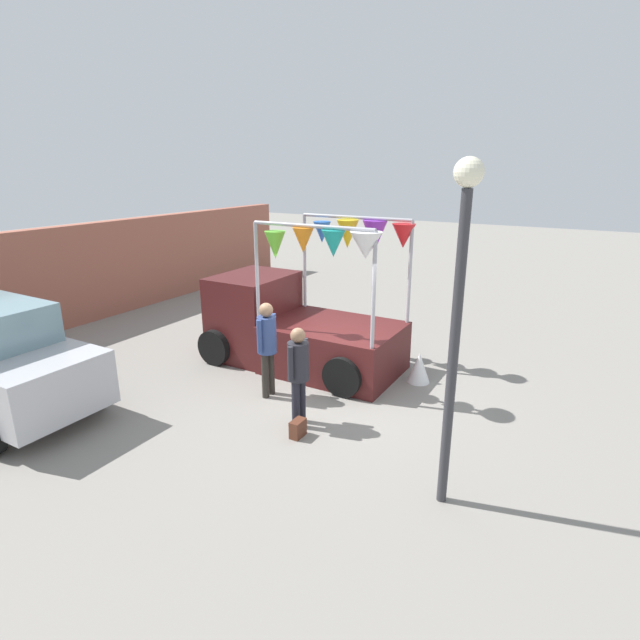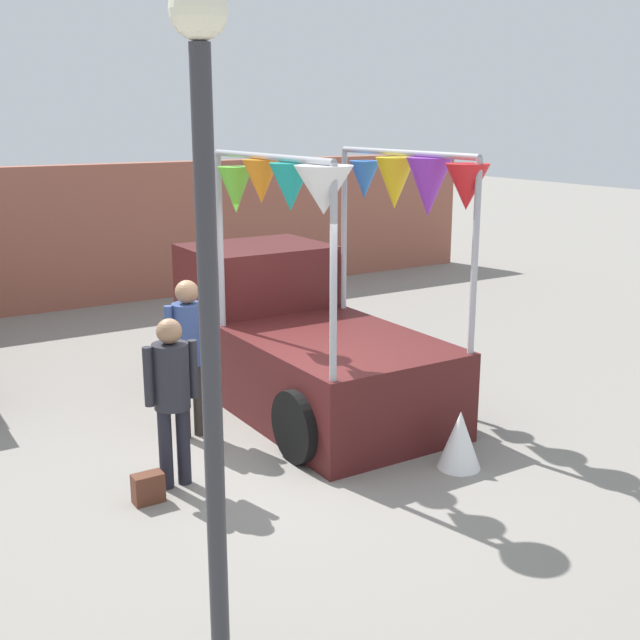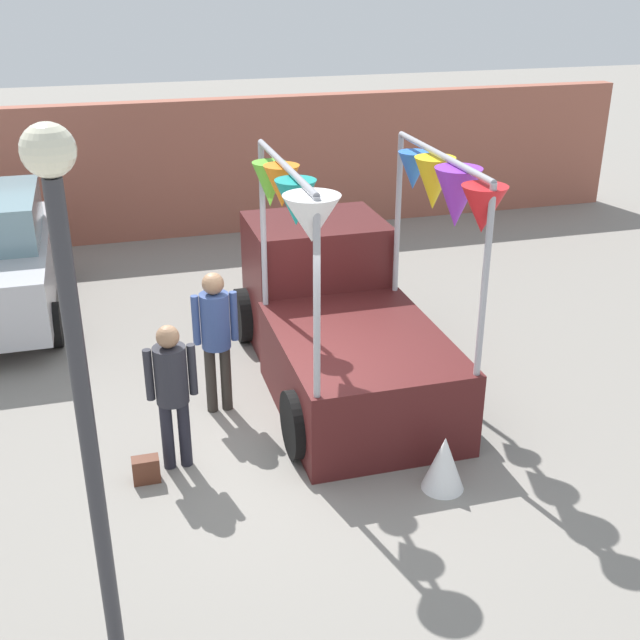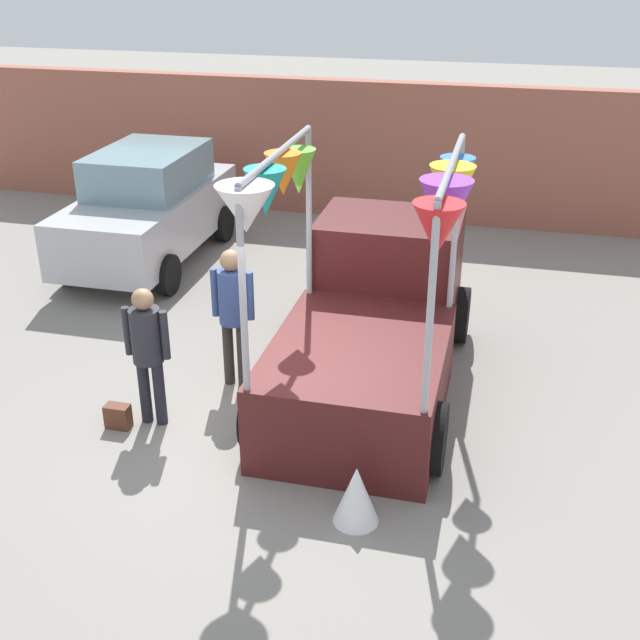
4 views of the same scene
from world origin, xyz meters
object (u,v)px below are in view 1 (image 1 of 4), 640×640
(street_lamp, at_px, (459,294))
(folded_kite_bundle_white, at_px, (419,367))
(person_vendor, at_px, (267,340))
(person_customer, at_px, (298,367))
(vendor_truck, at_px, (293,322))
(handbag, at_px, (298,428))

(street_lamp, relative_size, folded_kite_bundle_white, 6.91)
(person_vendor, relative_size, street_lamp, 0.43)
(person_customer, height_order, folded_kite_bundle_white, person_customer)
(folded_kite_bundle_white, bearing_deg, street_lamp, -156.18)
(vendor_truck, height_order, street_lamp, street_lamp)
(street_lamp, height_order, folded_kite_bundle_white, street_lamp)
(vendor_truck, xyz_separation_m, street_lamp, (-2.99, -4.15, 1.79))
(person_customer, distance_m, folded_kite_bundle_white, 2.90)
(person_customer, bearing_deg, vendor_truck, 34.68)
(handbag, distance_m, street_lamp, 3.52)
(street_lamp, bearing_deg, person_customer, 74.02)
(street_lamp, bearing_deg, vendor_truck, 54.26)
(vendor_truck, relative_size, person_customer, 2.52)
(vendor_truck, relative_size, person_vendor, 2.36)
(street_lamp, bearing_deg, folded_kite_bundle_white, 23.82)
(person_customer, xyz_separation_m, handbag, (-0.35, -0.20, -0.86))
(folded_kite_bundle_white, bearing_deg, handbag, 162.25)
(vendor_truck, bearing_deg, folded_kite_bundle_white, -83.00)
(person_vendor, bearing_deg, handbag, -127.82)
(vendor_truck, xyz_separation_m, person_customer, (-2.24, -1.55, 0.10))
(folded_kite_bundle_white, bearing_deg, person_customer, 156.19)
(person_vendor, distance_m, street_lamp, 4.22)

